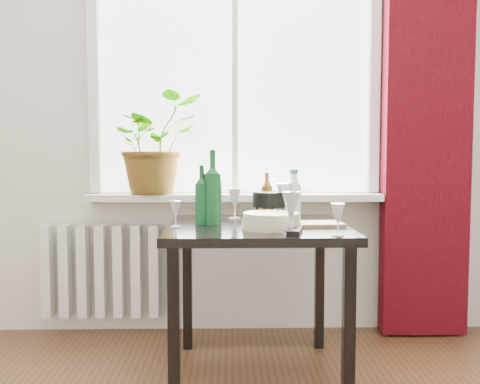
{
  "coord_description": "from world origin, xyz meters",
  "views": [
    {
      "loc": [
        -0.04,
        -1.0,
        1.08
      ],
      "look_at": [
        0.02,
        1.55,
        0.9
      ],
      "focal_mm": 40.0,
      "sensor_mm": 36.0,
      "label": 1
    }
  ],
  "objects_px": {
    "radiator": "(110,271)",
    "wineglass_front_right": "(291,212)",
    "wineglass_back_left": "(235,203)",
    "fondue_pot": "(271,206)",
    "wine_bottle_right": "(213,186)",
    "cutting_board": "(314,224)",
    "bottle_amber": "(267,195)",
    "table": "(257,244)",
    "wineglass_back_center": "(284,202)",
    "wineglass_front_left": "(176,214)",
    "plate_stack": "(271,221)",
    "tv_remote": "(295,231)",
    "potted_plant": "(154,144)",
    "wineglass_far_right": "(338,219)",
    "wine_bottle_left": "(202,194)",
    "cleaning_bottle": "(294,195)"
  },
  "relations": [
    {
      "from": "table",
      "to": "wineglass_back_center",
      "type": "distance_m",
      "value": 0.27
    },
    {
      "from": "table",
      "to": "wineglass_back_center",
      "type": "height_order",
      "value": "wineglass_back_center"
    },
    {
      "from": "wine_bottle_right",
      "to": "plate_stack",
      "type": "distance_m",
      "value": 0.36
    },
    {
      "from": "wine_bottle_left",
      "to": "wineglass_far_right",
      "type": "bearing_deg",
      "value": -34.25
    },
    {
      "from": "radiator",
      "to": "bottle_amber",
      "type": "xyz_separation_m",
      "value": [
        0.92,
        -0.36,
        0.48
      ]
    },
    {
      "from": "bottle_amber",
      "to": "table",
      "type": "bearing_deg",
      "value": -103.37
    },
    {
      "from": "wine_bottle_right",
      "to": "bottle_amber",
      "type": "relative_size",
      "value": 1.48
    },
    {
      "from": "wine_bottle_left",
      "to": "wine_bottle_right",
      "type": "height_order",
      "value": "wine_bottle_right"
    },
    {
      "from": "wineglass_front_right",
      "to": "wine_bottle_right",
      "type": "bearing_deg",
      "value": 135.19
    },
    {
      "from": "potted_plant",
      "to": "wine_bottle_right",
      "type": "xyz_separation_m",
      "value": [
        0.36,
        -0.59,
        -0.22
      ]
    },
    {
      "from": "bottle_amber",
      "to": "tv_remote",
      "type": "distance_m",
      "value": 0.57
    },
    {
      "from": "wine_bottle_right",
      "to": "plate_stack",
      "type": "relative_size",
      "value": 1.36
    },
    {
      "from": "table",
      "to": "wineglass_far_right",
      "type": "relative_size",
      "value": 6.16
    },
    {
      "from": "wine_bottle_right",
      "to": "cutting_board",
      "type": "xyz_separation_m",
      "value": [
        0.48,
        -0.06,
        -0.18
      ]
    },
    {
      "from": "cleaning_bottle",
      "to": "wine_bottle_left",
      "type": "bearing_deg",
      "value": -164.34
    },
    {
      "from": "wineglass_far_right",
      "to": "cutting_board",
      "type": "distance_m",
      "value": 0.34
    },
    {
      "from": "fondue_pot",
      "to": "wineglass_front_right",
      "type": "bearing_deg",
      "value": -88.46
    },
    {
      "from": "wineglass_far_right",
      "to": "wine_bottle_right",
      "type": "bearing_deg",
      "value": 143.05
    },
    {
      "from": "fondue_pot",
      "to": "tv_remote",
      "type": "distance_m",
      "value": 0.46
    },
    {
      "from": "bottle_amber",
      "to": "cleaning_bottle",
      "type": "xyz_separation_m",
      "value": [
        0.13,
        -0.12,
        0.01
      ]
    },
    {
      "from": "bottle_amber",
      "to": "fondue_pot",
      "type": "distance_m",
      "value": 0.12
    },
    {
      "from": "potted_plant",
      "to": "wineglass_far_right",
      "type": "xyz_separation_m",
      "value": [
        0.89,
        -0.99,
        -0.33
      ]
    },
    {
      "from": "table",
      "to": "wine_bottle_right",
      "type": "relative_size",
      "value": 2.33
    },
    {
      "from": "bottle_amber",
      "to": "fondue_pot",
      "type": "xyz_separation_m",
      "value": [
        0.01,
        -0.1,
        -0.05
      ]
    },
    {
      "from": "bottle_amber",
      "to": "wineglass_back_center",
      "type": "relative_size",
      "value": 1.25
    },
    {
      "from": "wineglass_back_left",
      "to": "wineglass_front_left",
      "type": "height_order",
      "value": "wineglass_back_left"
    },
    {
      "from": "wineglass_far_right",
      "to": "tv_remote",
      "type": "bearing_deg",
      "value": 150.96
    },
    {
      "from": "wineglass_back_left",
      "to": "fondue_pot",
      "type": "distance_m",
      "value": 0.2
    },
    {
      "from": "wineglass_front_right",
      "to": "wineglass_back_left",
      "type": "relative_size",
      "value": 1.14
    },
    {
      "from": "wineglass_front_right",
      "to": "bottle_amber",
      "type": "bearing_deg",
      "value": 95.91
    },
    {
      "from": "wineglass_front_right",
      "to": "tv_remote",
      "type": "relative_size",
      "value": 0.99
    },
    {
      "from": "wineglass_far_right",
      "to": "fondue_pot",
      "type": "height_order",
      "value": "fondue_pot"
    },
    {
      "from": "radiator",
      "to": "table",
      "type": "relative_size",
      "value": 0.94
    },
    {
      "from": "tv_remote",
      "to": "wine_bottle_right",
      "type": "bearing_deg",
      "value": 152.14
    },
    {
      "from": "table",
      "to": "wineglass_back_left",
      "type": "height_order",
      "value": "wineglass_back_left"
    },
    {
      "from": "potted_plant",
      "to": "wineglass_front_right",
      "type": "xyz_separation_m",
      "value": [
        0.7,
        -0.93,
        -0.31
      ]
    },
    {
      "from": "table",
      "to": "potted_plant",
      "type": "distance_m",
      "value": 0.98
    },
    {
      "from": "radiator",
      "to": "wineglass_front_right",
      "type": "distance_m",
      "value": 1.43
    },
    {
      "from": "potted_plant",
      "to": "tv_remote",
      "type": "xyz_separation_m",
      "value": [
        0.72,
        -0.89,
        -0.39
      ]
    },
    {
      "from": "wineglass_front_right",
      "to": "fondue_pot",
      "type": "xyz_separation_m",
      "value": [
        -0.05,
        0.48,
        -0.02
      ]
    },
    {
      "from": "potted_plant",
      "to": "wineglass_far_right",
      "type": "relative_size",
      "value": 4.27
    },
    {
      "from": "fondue_pot",
      "to": "tv_remote",
      "type": "height_order",
      "value": "fondue_pot"
    },
    {
      "from": "wine_bottle_left",
      "to": "cleaning_bottle",
      "type": "relative_size",
      "value": 1.1
    },
    {
      "from": "radiator",
      "to": "cleaning_bottle",
      "type": "distance_m",
      "value": 1.25
    },
    {
      "from": "cleaning_bottle",
      "to": "wineglass_front_left",
      "type": "height_order",
      "value": "cleaning_bottle"
    },
    {
      "from": "wine_bottle_right",
      "to": "tv_remote",
      "type": "height_order",
      "value": "wine_bottle_right"
    },
    {
      "from": "cleaning_bottle",
      "to": "wineglass_far_right",
      "type": "height_order",
      "value": "cleaning_bottle"
    },
    {
      "from": "wineglass_front_left",
      "to": "cutting_board",
      "type": "height_order",
      "value": "wineglass_front_left"
    },
    {
      "from": "wineglass_front_right",
      "to": "wineglass_far_right",
      "type": "bearing_deg",
      "value": -17.47
    },
    {
      "from": "wineglass_front_left",
      "to": "plate_stack",
      "type": "relative_size",
      "value": 0.46
    }
  ]
}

